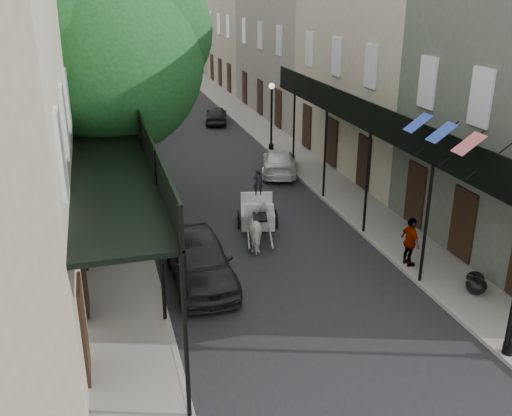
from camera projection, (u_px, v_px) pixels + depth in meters
ground at (326, 339)px, 15.17m from camera, size 140.00×140.00×0.00m
road at (194, 147)px, 33.08m from camera, size 8.00×90.00×0.01m
sidewalk_left at (105, 153)px, 31.78m from camera, size 2.20×90.00×0.12m
sidewalk_right at (275, 141)px, 34.34m from camera, size 2.20×90.00×0.12m
building_row_left at (36, 42)px, 37.92m from camera, size 5.00×80.00×10.50m
building_row_right at (281, 36)px, 42.32m from camera, size 5.00×80.00×10.50m
gallery_left at (114, 140)px, 18.72m from camera, size 2.20×18.05×4.88m
gallery_right at (378, 122)px, 21.17m from camera, size 2.20×18.05×4.88m
tree_near at (120, 53)px, 20.85m from camera, size 7.31×6.80×9.63m
tree_far at (106, 39)px, 33.60m from camera, size 6.45×6.00×8.61m
lamppost_left at (143, 205)px, 18.75m from camera, size 0.32×0.32×3.71m
lamppost_right_far at (271, 116)px, 31.59m from camera, size 0.32×0.32×3.71m
horse at (260, 228)px, 20.26m from camera, size 1.19×1.90×1.49m
carriage at (257, 199)px, 22.33m from camera, size 1.83×2.42×2.49m
pedestrian_walking at (162, 202)px, 22.37m from camera, size 0.94×0.79×1.72m
pedestrian_sidewalk_left at (104, 185)px, 24.01m from camera, size 1.11×0.73×1.61m
pedestrian_sidewalk_right at (410, 242)px, 18.65m from camera, size 0.44×0.99×1.67m
car_left_near at (200, 260)px, 17.81m from camera, size 1.86×4.57×1.55m
car_left_mid at (141, 171)px, 26.94m from camera, size 2.02×3.85×1.21m
car_left_far at (116, 97)px, 43.89m from camera, size 2.83×5.49×1.48m
car_right_near at (279, 162)px, 28.33m from camera, size 2.86×4.39×1.18m
car_right_far at (216, 115)px, 38.62m from camera, size 2.16×3.72×1.19m
trash_bags at (476, 283)px, 17.29m from camera, size 0.89×1.04×0.53m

